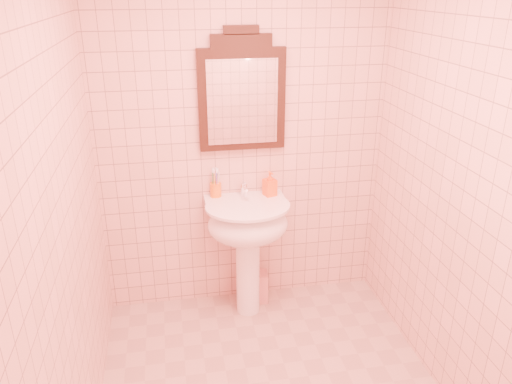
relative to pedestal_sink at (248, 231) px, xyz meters
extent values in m
cube|color=beige|center=(0.01, 0.23, 0.59)|extent=(2.00, 0.02, 2.50)
cylinder|color=white|center=(0.00, 0.01, -0.31)|extent=(0.17, 0.17, 0.70)
ellipsoid|color=white|center=(0.00, -0.01, 0.06)|extent=(0.56, 0.46, 0.28)
cube|color=white|center=(0.00, 0.15, 0.17)|extent=(0.56, 0.15, 0.05)
cylinder|color=white|center=(0.00, -0.01, 0.19)|extent=(0.58, 0.58, 0.02)
cylinder|color=white|center=(0.00, 0.15, 0.25)|extent=(0.04, 0.04, 0.09)
cylinder|color=white|center=(0.00, 0.10, 0.28)|extent=(0.02, 0.10, 0.02)
cylinder|color=white|center=(0.00, 0.05, 0.26)|extent=(0.02, 0.02, 0.04)
cube|color=white|center=(0.00, 0.16, 0.30)|extent=(0.01, 0.07, 0.01)
cube|color=black|center=(0.00, 0.20, 0.87)|extent=(0.58, 0.05, 0.68)
cube|color=black|center=(0.00, 0.20, 1.25)|extent=(0.39, 0.05, 0.08)
cube|color=black|center=(0.00, 0.20, 1.32)|extent=(0.23, 0.05, 0.06)
cube|color=white|center=(0.00, 0.17, 0.86)|extent=(0.47, 0.01, 0.56)
cylinder|color=orange|center=(-0.20, 0.18, 0.25)|extent=(0.08, 0.08, 0.10)
cylinder|color=silver|center=(-0.18, 0.18, 0.29)|extent=(0.01, 0.01, 0.18)
cylinder|color=#338CD8|center=(-0.19, 0.20, 0.29)|extent=(0.01, 0.01, 0.18)
cylinder|color=#E5334C|center=(-0.21, 0.20, 0.29)|extent=(0.01, 0.01, 0.18)
cylinder|color=#3FBF59|center=(-0.21, 0.18, 0.29)|extent=(0.01, 0.01, 0.18)
cylinder|color=#D8CC4C|center=(-0.21, 0.17, 0.29)|extent=(0.01, 0.01, 0.18)
cylinder|color=purple|center=(-0.19, 0.17, 0.29)|extent=(0.01, 0.01, 0.18)
imported|color=#F95815|center=(0.18, 0.13, 0.29)|extent=(0.10, 0.10, 0.18)
cube|color=pink|center=(0.07, 0.12, -0.54)|extent=(0.21, 0.15, 0.24)
camera|label=1|loc=(-0.49, -3.05, 1.59)|focal=35.00mm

